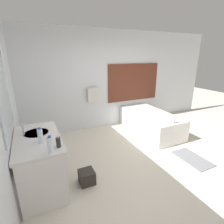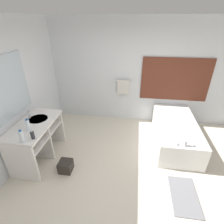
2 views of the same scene
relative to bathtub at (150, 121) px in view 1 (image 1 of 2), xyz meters
The scene contains 10 objects.
ground_plane 1.65m from the bathtub, 128.80° to the right, with size 16.00×16.00×0.00m, color beige.
wall_back_with_blinds 1.73m from the bathtub, 135.38° to the left, with size 7.40×0.13×2.70m.
vanity_counter 3.04m from the bathtub, 161.87° to the right, with size 0.65×1.22×0.85m.
sink_faucet 3.22m from the bathtub, 165.66° to the right, with size 0.09×0.04×0.18m.
bathtub is the anchor object (origin of this frame).
water_bottle_1 3.20m from the bathtub, 151.16° to the right, with size 0.07×0.07×0.23m.
water_bottle_2 3.14m from the bathtub, 157.46° to the right, with size 0.07×0.07×0.23m.
soap_dispenser 3.04m from the bathtub, 151.99° to the right, with size 0.06×0.06×0.17m.
waste_bin 2.55m from the bathtub, 150.78° to the right, with size 0.24×0.24×0.23m.
bath_mat 1.52m from the bathtub, 92.03° to the right, with size 0.44×0.77×0.02m.
Camera 1 is at (-1.86, -2.33, 2.03)m, focal length 28.00 mm.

